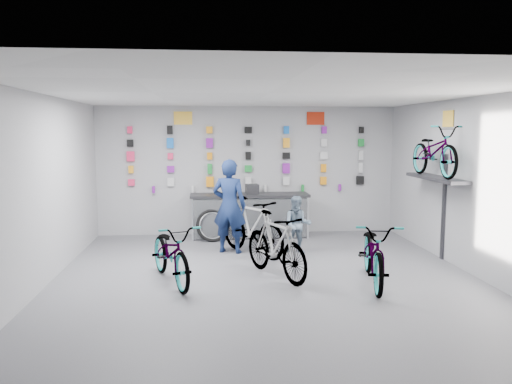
{
  "coord_description": "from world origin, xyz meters",
  "views": [
    {
      "loc": [
        -0.95,
        -7.7,
        2.42
      ],
      "look_at": [
        -0.06,
        1.4,
        1.3
      ],
      "focal_mm": 35.0,
      "sensor_mm": 36.0,
      "label": 1
    }
  ],
  "objects": [
    {
      "name": "merch_wall",
      "position": [
        0.01,
        3.93,
        1.76
      ],
      "size": [
        5.58,
        0.08,
        1.55
      ],
      "color": "#F92C5F",
      "rests_on": "wall_back"
    },
    {
      "name": "spare_wheel",
      "position": [
        -0.85,
        3.17,
        0.35
      ],
      "size": [
        0.77,
        0.38,
        0.73
      ],
      "rotation": [
        0.0,
        0.0,
        0.15
      ],
      "color": "black",
      "rests_on": "floor"
    },
    {
      "name": "sign_side",
      "position": [
        3.48,
        1.2,
        2.65
      ],
      "size": [
        0.02,
        0.4,
        0.3
      ],
      "primitive_type": "cube",
      "color": "yellow",
      "rests_on": "wall_right"
    },
    {
      "name": "bike_wall",
      "position": [
        3.25,
        1.2,
        2.05
      ],
      "size": [
        0.63,
        1.8,
        0.95
      ],
      "primitive_type": "imported",
      "color": "gray",
      "rests_on": "wall_bracket"
    },
    {
      "name": "wall_bracket",
      "position": [
        3.33,
        1.2,
        1.46
      ],
      "size": [
        0.39,
        1.9,
        2.0
      ],
      "color": "#333338",
      "rests_on": "wall_right"
    },
    {
      "name": "customer",
      "position": [
        0.82,
        1.93,
        0.57
      ],
      "size": [
        0.62,
        0.52,
        1.15
      ],
      "primitive_type": "imported",
      "rotation": [
        0.0,
        0.0,
        -0.16
      ],
      "color": "slate",
      "rests_on": "floor"
    },
    {
      "name": "floor",
      "position": [
        0.0,
        0.0,
        0.0
      ],
      "size": [
        8.0,
        8.0,
        0.0
      ],
      "primitive_type": "plane",
      "color": "#545359",
      "rests_on": "ground"
    },
    {
      "name": "bike_service",
      "position": [
        -0.09,
        1.88,
        0.57
      ],
      "size": [
        1.49,
        1.88,
        1.14
      ],
      "primitive_type": "imported",
      "rotation": [
        0.0,
        0.0,
        0.58
      ],
      "color": "gray",
      "rests_on": "floor"
    },
    {
      "name": "bike_center",
      "position": [
        0.16,
        0.32,
        0.55
      ],
      "size": [
        1.22,
        1.87,
        1.09
      ],
      "primitive_type": "imported",
      "rotation": [
        0.0,
        0.0,
        0.42
      ],
      "color": "gray",
      "rests_on": "floor"
    },
    {
      "name": "wall_front",
      "position": [
        0.0,
        -4.0,
        1.5
      ],
      "size": [
        7.0,
        0.0,
        7.0
      ],
      "primitive_type": "plane",
      "rotation": [
        -1.57,
        0.0,
        0.0
      ],
      "color": "#AAAAAC",
      "rests_on": "floor"
    },
    {
      "name": "bike_right",
      "position": [
        1.66,
        -0.2,
        0.52
      ],
      "size": [
        1.07,
        2.07,
        1.04
      ],
      "primitive_type": "imported",
      "rotation": [
        0.0,
        0.0,
        -0.2
      ],
      "color": "gray",
      "rests_on": "floor"
    },
    {
      "name": "bike_left",
      "position": [
        -1.54,
        0.19,
        0.49
      ],
      "size": [
        1.26,
        1.99,
        0.99
      ],
      "primitive_type": "imported",
      "rotation": [
        0.0,
        0.0,
        0.35
      ],
      "color": "gray",
      "rests_on": "floor"
    },
    {
      "name": "wall_right",
      "position": [
        3.5,
        0.0,
        1.5
      ],
      "size": [
        0.0,
        8.0,
        8.0
      ],
      "primitive_type": "plane",
      "rotation": [
        1.57,
        0.0,
        -1.57
      ],
      "color": "#AAAAAC",
      "rests_on": "floor"
    },
    {
      "name": "counter",
      "position": [
        0.0,
        3.54,
        0.49
      ],
      "size": [
        2.7,
        0.66,
        1.0
      ],
      "color": "black",
      "rests_on": "floor"
    },
    {
      "name": "wall_back",
      "position": [
        0.0,
        4.0,
        1.5
      ],
      "size": [
        7.0,
        0.0,
        7.0
      ],
      "primitive_type": "plane",
      "rotation": [
        1.57,
        0.0,
        0.0
      ],
      "color": "#AAAAAC",
      "rests_on": "floor"
    },
    {
      "name": "sign_right",
      "position": [
        1.6,
        3.98,
        2.72
      ],
      "size": [
        0.42,
        0.02,
        0.3
      ],
      "primitive_type": "cube",
      "color": "#B72610",
      "rests_on": "wall_back"
    },
    {
      "name": "register",
      "position": [
        0.06,
        3.55,
        1.11
      ],
      "size": [
        0.31,
        0.32,
        0.22
      ],
      "primitive_type": "cube",
      "rotation": [
        0.0,
        0.0,
        0.09
      ],
      "color": "black",
      "rests_on": "counter"
    },
    {
      "name": "wall_left",
      "position": [
        -3.5,
        0.0,
        1.5
      ],
      "size": [
        0.0,
        8.0,
        8.0
      ],
      "primitive_type": "plane",
      "rotation": [
        1.57,
        0.0,
        1.57
      ],
      "color": "#AAAAAC",
      "rests_on": "floor"
    },
    {
      "name": "sign_left",
      "position": [
        -1.5,
        3.98,
        2.72
      ],
      "size": [
        0.42,
        0.02,
        0.3
      ],
      "primitive_type": "cube",
      "color": "yellow",
      "rests_on": "wall_back"
    },
    {
      "name": "ceiling",
      "position": [
        0.0,
        0.0,
        3.0
      ],
      "size": [
        8.0,
        8.0,
        0.0
      ],
      "primitive_type": "plane",
      "rotation": [
        3.14,
        0.0,
        0.0
      ],
      "color": "white",
      "rests_on": "wall_back"
    },
    {
      "name": "clerk",
      "position": [
        -0.53,
        2.12,
        0.94
      ],
      "size": [
        0.8,
        0.65,
        1.88
      ],
      "primitive_type": "imported",
      "rotation": [
        0.0,
        0.0,
        2.8
      ],
      "color": "#13224C",
      "rests_on": "floor"
    }
  ]
}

